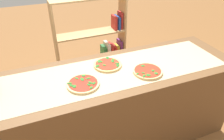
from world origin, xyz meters
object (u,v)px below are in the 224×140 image
pizza_spinach_2 (148,71)px  bookshelf (99,51)px  pizza_spinach_1 (108,64)px  pizza_spinach_0 (83,84)px

pizza_spinach_2 → bookshelf: (-0.11, 1.07, -0.29)m
pizza_spinach_1 → pizza_spinach_0: bearing=-144.5°
pizza_spinach_0 → bookshelf: 1.18m
pizza_spinach_1 → bookshelf: size_ratio=0.20×
pizza_spinach_1 → pizza_spinach_2: pizza_spinach_2 is taller
pizza_spinach_0 → bookshelf: bookshelf is taller
pizza_spinach_1 → bookshelf: bookshelf is taller
pizza_spinach_2 → bookshelf: size_ratio=0.20×
pizza_spinach_1 → pizza_spinach_2: bearing=-39.7°
pizza_spinach_0 → pizza_spinach_2: 0.59m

